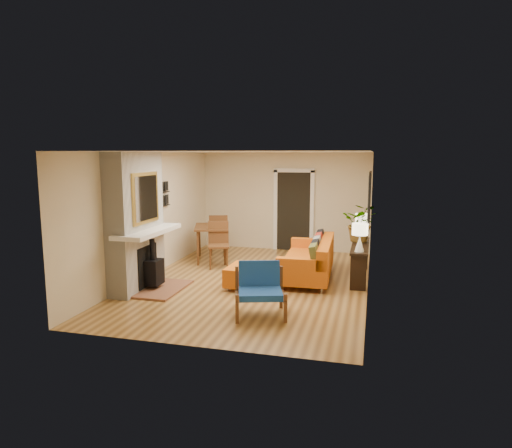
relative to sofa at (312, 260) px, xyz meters
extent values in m
plane|color=#B68946|center=(-1.10, -0.57, -0.39)|extent=(6.50, 6.50, 0.00)
plane|color=white|center=(-1.10, -0.57, 2.21)|extent=(6.50, 6.50, 0.00)
plane|color=beige|center=(-1.10, 2.68, 0.91)|extent=(4.50, 0.00, 4.50)
plane|color=beige|center=(-1.10, -3.82, 0.91)|extent=(4.50, 0.00, 4.50)
plane|color=beige|center=(-3.35, -0.57, 0.91)|extent=(0.00, 6.50, 6.50)
plane|color=beige|center=(1.15, -0.57, 0.91)|extent=(0.00, 6.50, 6.50)
cube|color=black|center=(-0.85, 2.65, 0.66)|extent=(0.88, 0.06, 2.10)
cube|color=white|center=(-1.34, 2.64, 0.66)|extent=(0.10, 0.08, 2.18)
cube|color=white|center=(-0.36, 2.64, 0.66)|extent=(0.10, 0.08, 2.18)
cube|color=white|center=(-0.85, 2.64, 1.74)|extent=(1.08, 0.08, 0.10)
cube|color=black|center=(1.12, -0.17, 1.36)|extent=(0.04, 0.85, 0.95)
cube|color=slate|center=(1.09, -0.17, 1.36)|extent=(0.01, 0.70, 0.80)
cube|color=black|center=(-3.31, -0.22, 1.03)|extent=(0.06, 0.95, 0.02)
cube|color=black|center=(-3.31, -0.22, 1.33)|extent=(0.06, 0.95, 0.02)
cube|color=white|center=(-3.14, -1.57, 1.47)|extent=(0.42, 1.50, 1.48)
cube|color=white|center=(-3.14, -1.57, 0.17)|extent=(0.42, 1.50, 1.12)
cube|color=white|center=(-2.89, -1.57, 0.73)|extent=(0.60, 1.68, 0.08)
cube|color=black|center=(-2.93, -1.57, 0.06)|extent=(0.03, 0.72, 0.78)
cube|color=brown|center=(-2.63, -1.57, -0.37)|extent=(0.75, 1.30, 0.04)
cube|color=black|center=(-2.81, -1.57, -0.05)|extent=(0.30, 0.36, 0.48)
cylinder|color=black|center=(-2.81, -1.57, 0.39)|extent=(0.10, 0.10, 0.40)
cube|color=gold|center=(-2.92, -1.57, 1.36)|extent=(0.04, 0.95, 0.95)
cube|color=silver|center=(-2.90, -1.57, 1.36)|extent=(0.01, 0.82, 0.82)
cylinder|color=silver|center=(-0.42, -1.01, -0.33)|extent=(0.04, 0.04, 0.11)
cylinder|color=silver|center=(0.32, -0.98, -0.33)|extent=(0.04, 0.04, 0.11)
cylinder|color=silver|center=(-0.50, 0.98, -0.33)|extent=(0.04, 0.04, 0.11)
cylinder|color=silver|center=(0.25, 1.01, -0.33)|extent=(0.04, 0.04, 0.11)
cube|color=#BD4611|center=(-0.09, 0.00, -0.12)|extent=(1.04, 2.28, 0.32)
cube|color=#BD4611|center=(0.29, 0.01, 0.23)|extent=(0.30, 2.25, 0.37)
cube|color=#BD4611|center=(-0.05, -1.03, 0.15)|extent=(0.97, 0.23, 0.21)
cube|color=#BD4611|center=(-0.13, 1.02, 0.15)|extent=(0.97, 0.23, 0.21)
cube|color=brown|center=(0.17, -0.85, 0.27)|extent=(0.23, 0.43, 0.44)
cube|color=black|center=(0.15, -0.42, 0.27)|extent=(0.23, 0.43, 0.44)
cube|color=gray|center=(0.14, 0.01, 0.27)|extent=(0.23, 0.43, 0.44)
cube|color=#9F2A1C|center=(0.12, 0.38, 0.27)|extent=(0.23, 0.43, 0.44)
cube|color=black|center=(0.11, 0.81, 0.27)|extent=(0.23, 0.43, 0.44)
cylinder|color=silver|center=(-1.41, -1.32, -0.35)|extent=(0.04, 0.04, 0.07)
cylinder|color=silver|center=(-0.74, -1.35, -0.35)|extent=(0.04, 0.04, 0.07)
cylinder|color=silver|center=(-1.38, -0.65, -0.35)|extent=(0.04, 0.04, 0.07)
cylinder|color=silver|center=(-0.70, -0.68, -0.35)|extent=(0.04, 0.04, 0.07)
cube|color=#BD4611|center=(-1.06, -1.00, -0.14)|extent=(0.87, 0.87, 0.35)
cube|color=brown|center=(-0.85, -2.54, -0.08)|extent=(0.28, 0.75, 0.05)
cube|color=brown|center=(-0.75, -2.87, -0.16)|extent=(0.06, 0.06, 0.45)
cube|color=brown|center=(-0.95, -2.22, -0.03)|extent=(0.06, 0.06, 0.72)
cube|color=brown|center=(-0.14, -2.32, -0.08)|extent=(0.28, 0.75, 0.05)
cube|color=brown|center=(-0.04, -2.65, -0.16)|extent=(0.06, 0.06, 0.45)
cube|color=brown|center=(-0.24, -2.00, -0.03)|extent=(0.06, 0.06, 0.72)
cube|color=#1C36A9|center=(-0.50, -2.43, -0.02)|extent=(0.84, 0.81, 0.10)
cube|color=#1C36A9|center=(-0.59, -2.14, 0.23)|extent=(0.70, 0.37, 0.42)
cube|color=brown|center=(-2.55, 0.96, 0.44)|extent=(1.10, 1.31, 0.04)
cylinder|color=brown|center=(-2.69, 0.40, 0.01)|extent=(0.06, 0.06, 0.80)
cylinder|color=brown|center=(-2.10, 0.61, 0.01)|extent=(0.06, 0.06, 0.80)
cylinder|color=brown|center=(-3.01, 1.31, 0.01)|extent=(0.06, 0.06, 0.80)
cylinder|color=brown|center=(-2.42, 1.51, 0.01)|extent=(0.06, 0.06, 0.80)
cube|color=brown|center=(-2.16, 0.33, 0.11)|extent=(0.60, 0.60, 0.04)
cube|color=brown|center=(-2.23, 0.54, 0.39)|extent=(0.46, 0.20, 0.51)
cylinder|color=brown|center=(-2.27, 0.09, -0.14)|extent=(0.05, 0.05, 0.49)
cylinder|color=brown|center=(-1.92, 0.21, -0.14)|extent=(0.05, 0.05, 0.49)
cylinder|color=brown|center=(-2.40, 0.45, -0.14)|extent=(0.05, 0.05, 0.49)
cylinder|color=brown|center=(-2.04, 0.57, -0.14)|extent=(0.05, 0.05, 0.49)
cube|color=brown|center=(-2.64, 1.70, 0.11)|extent=(0.60, 0.60, 0.04)
cube|color=brown|center=(-2.56, 1.49, 0.39)|extent=(0.46, 0.20, 0.51)
cylinder|color=brown|center=(-2.75, 1.45, -0.14)|extent=(0.05, 0.05, 0.49)
cylinder|color=brown|center=(-2.39, 1.58, -0.14)|extent=(0.05, 0.05, 0.49)
cylinder|color=brown|center=(-2.88, 1.81, -0.14)|extent=(0.05, 0.05, 0.49)
cylinder|color=brown|center=(-2.52, 1.94, -0.14)|extent=(0.05, 0.05, 0.49)
cube|color=black|center=(0.97, 0.17, 0.31)|extent=(0.34, 1.85, 0.05)
cube|color=black|center=(0.97, -0.68, -0.05)|extent=(0.30, 0.04, 0.68)
cube|color=black|center=(0.97, 1.02, -0.05)|extent=(0.30, 0.04, 0.68)
cone|color=white|center=(0.97, -0.54, 0.49)|extent=(0.18, 0.18, 0.30)
cylinder|color=white|center=(0.97, -0.54, 0.67)|extent=(0.03, 0.03, 0.06)
cylinder|color=#FFEABF|center=(0.97, -0.54, 0.77)|extent=(0.30, 0.30, 0.22)
cone|color=white|center=(0.97, 0.92, 0.49)|extent=(0.18, 0.18, 0.30)
cylinder|color=white|center=(0.97, 0.92, 0.67)|extent=(0.03, 0.03, 0.06)
cylinder|color=#FFEABF|center=(0.97, 0.92, 0.77)|extent=(0.30, 0.30, 0.22)
imported|color=#1E5919|center=(0.96, 0.47, 0.74)|extent=(0.82, 0.74, 0.80)
camera|label=1|loc=(1.20, -9.23, 2.18)|focal=32.00mm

